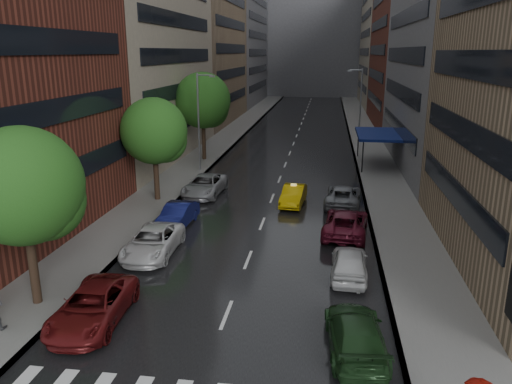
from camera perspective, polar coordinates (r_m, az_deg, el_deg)
ground at (r=19.07m, az=-5.92°, el=-19.68°), size 220.00×220.00×0.00m
road at (r=66.07m, az=4.55°, el=6.14°), size 14.00×140.00×0.01m
sidewalk_left at (r=67.21m, az=-3.17°, el=6.39°), size 4.00×140.00×0.15m
sidewalk_right at (r=66.12m, az=12.40°, el=5.89°), size 4.00×140.00×0.15m
buildings_left at (r=76.38m, az=-6.69°, el=19.42°), size 8.00×108.00×38.00m
buildings_right at (r=72.66m, az=17.72°, el=18.25°), size 8.05×109.10×36.00m
building_far at (r=133.17m, az=6.72°, el=17.84°), size 40.00×14.00×32.00m
tree_near at (r=23.20m, az=-25.12°, el=0.59°), size 5.09×5.09×8.12m
tree_mid at (r=37.73m, az=-11.59°, el=6.82°), size 4.92×4.92×7.84m
tree_far at (r=51.78m, az=-6.11°, el=10.36°), size 5.69×5.69×9.07m
taxi at (r=37.16m, az=4.30°, el=-0.37°), size 1.88×4.49×1.44m
parked_cars_left at (r=30.80m, az=-10.20°, el=-3.95°), size 2.93×25.29×1.58m
parked_cars_right at (r=29.41m, az=10.34°, el=-4.93°), size 3.12×24.41×1.56m
street_lamp_left at (r=46.93m, az=-6.50°, el=8.17°), size 1.74×0.22×9.00m
street_lamp_right at (r=60.45m, az=11.76°, el=9.64°), size 1.74×0.22×9.00m
awning at (r=50.88m, az=13.71°, el=6.42°), size 4.00×8.00×3.12m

